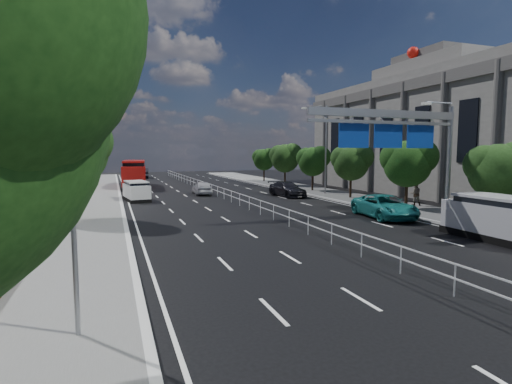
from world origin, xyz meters
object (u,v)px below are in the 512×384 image
red_bus (134,173)px  near_car_silver (202,188)px  white_minivan (136,191)px  toilet_sign (50,216)px  near_car_dark (143,173)px  pedestrian_b (415,194)px  silver_minivan (499,218)px  parked_car_dark (287,189)px  parked_car_teal (384,206)px  overhead_gantry (400,131)px

red_bus → near_car_silver: size_ratio=2.71×
white_minivan → red_bus: (0.60, 14.37, 0.85)m
toilet_sign → near_car_dark: bearing=84.1°
red_bus → pedestrian_b: 32.94m
silver_minivan → parked_car_dark: silver_minivan is taller
toilet_sign → red_bus: (3.91, 41.67, -1.22)m
red_bus → silver_minivan: bearing=-63.4°
silver_minivan → parked_car_teal: silver_minivan is taller
near_car_silver → silver_minivan: bearing=112.3°
near_car_dark → parked_car_teal: (12.09, -47.30, -0.06)m
near_car_silver → silver_minivan: 27.65m
silver_minivan → parked_car_dark: (-1.80, 21.39, -0.37)m
toilet_sign → parked_car_dark: 31.29m
near_car_silver → parked_car_dark: (7.50, -4.65, 0.01)m
near_car_silver → parked_car_teal: bearing=116.7°
toilet_sign → white_minivan: 27.58m
red_bus → parked_car_dark: size_ratio=2.28×
parked_car_dark → silver_minivan: bearing=-92.6°
white_minivan → red_bus: size_ratio=0.38×
toilet_sign → parked_car_teal: size_ratio=0.79×
overhead_gantry → near_car_dark: size_ratio=2.05×
toilet_sign → parked_car_dark: size_ratio=0.88×
toilet_sign → parked_car_teal: 21.96m
white_minivan → pedestrian_b: bearing=-37.7°
white_minivan → pedestrian_b: size_ratio=2.34×
near_car_dark → pedestrian_b: pedestrian_b is taller
red_bus → parked_car_teal: 32.98m
near_car_dark → parked_car_teal: size_ratio=0.91×
toilet_sign → pedestrian_b: 28.53m
white_minivan → overhead_gantry: bearing=-58.1°
red_bus → silver_minivan: (15.35, -37.19, -0.64)m
parked_car_teal → pedestrian_b: pedestrian_b is taller
red_bus → toilet_sign: bearing=-91.2°
parked_car_teal → pedestrian_b: size_ratio=2.98×
parked_car_dark → pedestrian_b: 12.22m
near_car_silver → near_car_dark: (-3.79, 28.77, 0.12)m
near_car_silver → silver_minivan: (9.30, -26.04, 0.37)m
white_minivan → parked_car_teal: size_ratio=0.78×
overhead_gantry → parked_car_dark: bearing=90.9°
parked_car_teal → parked_car_dark: (-0.81, 13.87, -0.04)m
pedestrian_b → parked_car_teal: bearing=60.8°
overhead_gantry → red_bus: 34.71m
near_car_silver → parked_car_teal: size_ratio=0.76×
toilet_sign → silver_minivan: 19.86m
toilet_sign → silver_minivan: (19.25, 4.49, -1.86)m
white_minivan → pedestrian_b: 23.73m
overhead_gantry → near_car_dark: bearing=103.2°
overhead_gantry → parked_car_teal: (0.57, 1.95, -4.85)m
toilet_sign → parked_car_teal: (18.26, 12.00, -2.18)m
red_bus → parked_car_dark: red_bus is taller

